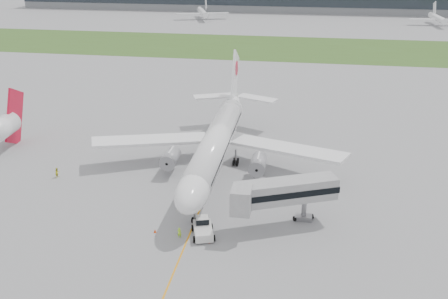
% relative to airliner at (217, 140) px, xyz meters
% --- Properties ---
extents(ground, '(600.00, 600.00, 0.00)m').
position_rel_airliner_xyz_m(ground, '(0.00, -4.87, -5.66)').
color(ground, '#969699').
rests_on(ground, ground).
extents(apron_markings, '(70.00, 70.00, 0.04)m').
position_rel_airliner_xyz_m(apron_markings, '(0.00, -9.87, -5.66)').
color(apron_markings, orange).
rests_on(apron_markings, ground).
extents(grass_strip, '(600.00, 50.00, 0.02)m').
position_rel_airliner_xyz_m(grass_strip, '(0.00, 115.13, -5.65)').
color(grass_strip, '#395520').
rests_on(grass_strip, ground).
extents(control_tower, '(12.00, 12.00, 56.00)m').
position_rel_airliner_xyz_m(control_tower, '(-90.00, 227.13, -5.66)').
color(control_tower, gray).
rests_on(control_tower, ground).
extents(airliner, '(48.13, 53.95, 17.88)m').
position_rel_airliner_xyz_m(airliner, '(0.00, 0.00, 0.00)').
color(airliner, white).
rests_on(airliner, ground).
extents(pushback_tug, '(4.17, 5.18, 2.37)m').
position_rel_airliner_xyz_m(pushback_tug, '(1.93, -22.87, -4.57)').
color(pushback_tug, silver).
rests_on(pushback_tug, ground).
extents(jet_bridge, '(15.65, 10.34, 7.57)m').
position_rel_airliner_xyz_m(jet_bridge, '(12.65, -18.67, -0.06)').
color(jet_bridge, '#A3A3A6').
rests_on(jet_bridge, ground).
extents(safety_cone_left, '(0.39, 0.39, 0.54)m').
position_rel_airliner_xyz_m(safety_cone_left, '(-5.13, -23.50, -5.39)').
color(safety_cone_left, '#E03E0B').
rests_on(safety_cone_left, ground).
extents(safety_cone_right, '(0.41, 0.41, 0.56)m').
position_rel_airliner_xyz_m(safety_cone_right, '(3.23, -24.78, -5.38)').
color(safety_cone_right, '#E03E0B').
rests_on(safety_cone_right, ground).
extents(ground_crew_near, '(0.60, 0.40, 1.64)m').
position_rel_airliner_xyz_m(ground_crew_near, '(-1.25, -24.24, -4.84)').
color(ground_crew_near, '#AAEC27').
rests_on(ground_crew_near, ground).
extents(ground_crew_far, '(0.95, 1.08, 1.87)m').
position_rel_airliner_xyz_m(ground_crew_far, '(-27.79, -8.54, -4.73)').
color(ground_crew_far, yellow).
rests_on(ground_crew_far, ground).
extents(neighbor_aircraft, '(4.85, 15.30, 12.47)m').
position_rel_airliner_xyz_m(neighbor_aircraft, '(-44.13, 1.64, -0.72)').
color(neighbor_aircraft, red).
rests_on(neighbor_aircraft, ground).
extents(distant_aircraft_left, '(34.53, 32.47, 10.73)m').
position_rel_airliner_xyz_m(distant_aircraft_left, '(-40.64, 184.70, -5.66)').
color(distant_aircraft_left, white).
rests_on(distant_aircraft_left, ground).
extents(distant_aircraft_right, '(28.34, 25.39, 10.28)m').
position_rel_airliner_xyz_m(distant_aircraft_right, '(78.83, 183.53, -5.66)').
color(distant_aircraft_right, white).
rests_on(distant_aircraft_right, ground).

